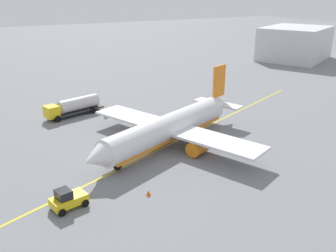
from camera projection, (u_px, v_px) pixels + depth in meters
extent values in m
plane|color=slate|center=(168.00, 145.00, 53.57)|extent=(400.00, 400.00, 0.00)
cylinder|color=white|center=(168.00, 127.00, 52.58)|extent=(23.49, 12.42, 3.65)
cube|color=orange|center=(168.00, 134.00, 52.94)|extent=(22.02, 11.31, 1.02)
cone|color=white|center=(96.00, 158.00, 42.97)|extent=(4.40, 4.50, 3.51)
cone|color=white|center=(220.00, 103.00, 62.55)|extent=(5.47, 4.63, 3.10)
cube|color=orange|center=(219.00, 81.00, 60.72)|extent=(3.10, 1.54, 5.20)
cube|color=white|center=(218.00, 103.00, 62.06)|extent=(5.40, 8.68, 0.24)
cube|color=white|center=(172.00, 128.00, 53.47)|extent=(15.16, 28.01, 0.36)
cylinder|color=orange|center=(198.00, 147.00, 50.24)|extent=(3.76, 3.16, 2.10)
cylinder|color=orange|center=(143.00, 130.00, 56.42)|extent=(3.76, 3.16, 2.10)
cylinder|color=#4C4C51|center=(117.00, 162.00, 45.96)|extent=(0.24, 0.24, 1.18)
cylinder|color=black|center=(118.00, 166.00, 46.17)|extent=(1.17, 0.79, 1.10)
cylinder|color=#4C4C51|center=(191.00, 138.00, 53.08)|extent=(0.24, 0.24, 1.18)
cylinder|color=black|center=(191.00, 142.00, 53.28)|extent=(1.17, 0.79, 1.10)
cylinder|color=#4C4C51|center=(163.00, 130.00, 56.17)|extent=(0.24, 0.24, 1.18)
cylinder|color=black|center=(163.00, 134.00, 56.37)|extent=(1.17, 0.79, 1.10)
cube|color=#2D2D33|center=(76.00, 111.00, 66.33)|extent=(10.50, 5.10, 0.30)
cube|color=yellow|center=(51.00, 112.00, 62.96)|extent=(2.56, 2.84, 2.00)
cube|color=black|center=(46.00, 111.00, 62.23)|extent=(0.68, 1.97, 0.90)
cylinder|color=silver|center=(79.00, 103.00, 66.27)|extent=(7.75, 4.17, 2.30)
cylinder|color=black|center=(58.00, 119.00, 62.75)|extent=(1.15, 0.63, 1.10)
cylinder|color=black|center=(51.00, 116.00, 64.45)|extent=(1.15, 0.63, 1.10)
cylinder|color=black|center=(93.00, 110.00, 67.21)|extent=(1.15, 0.63, 1.10)
cylinder|color=black|center=(85.00, 107.00, 68.91)|extent=(1.15, 0.63, 1.10)
cube|color=yellow|center=(69.00, 200.00, 38.13)|extent=(3.96, 2.76, 0.90)
cube|color=black|center=(63.00, 194.00, 37.50)|extent=(1.73, 1.87, 0.90)
cylinder|color=black|center=(76.00, 196.00, 39.79)|extent=(0.85, 0.47, 0.80)
cylinder|color=black|center=(85.00, 203.00, 38.39)|extent=(0.85, 0.47, 0.80)
cylinder|color=black|center=(53.00, 204.00, 38.18)|extent=(0.85, 0.47, 0.80)
cylinder|color=black|center=(62.00, 213.00, 36.78)|extent=(0.85, 0.47, 0.80)
cube|color=navy|center=(105.00, 113.00, 65.89)|extent=(0.54, 0.49, 0.85)
cube|color=yellow|center=(105.00, 110.00, 65.64)|extent=(0.63, 0.57, 0.60)
sphere|color=tan|center=(105.00, 107.00, 65.48)|extent=(0.24, 0.24, 0.24)
cone|color=#F2590F|center=(148.00, 193.00, 40.54)|extent=(0.55, 0.55, 0.61)
cube|color=silver|center=(295.00, 43.00, 117.06)|extent=(27.81, 25.43, 10.10)
cube|color=#4C515B|center=(268.00, 46.00, 122.42)|extent=(14.27, 6.94, 6.67)
cube|color=yellow|center=(168.00, 145.00, 53.57)|extent=(74.14, 30.56, 0.01)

